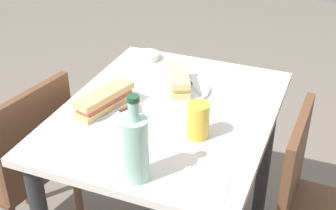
# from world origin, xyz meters

# --- Properties ---
(dining_table) EXTENTS (0.94, 0.75, 0.78)m
(dining_table) POSITION_xyz_m (0.00, 0.00, 0.63)
(dining_table) COLOR beige
(dining_table) RESTS_ON ground
(chair_far) EXTENTS (0.41, 0.41, 0.85)m
(chair_far) POSITION_xyz_m (-0.00, 0.57, 0.48)
(chair_far) COLOR brown
(chair_far) RESTS_ON ground
(chair_near) EXTENTS (0.46, 0.46, 0.85)m
(chair_near) POSITION_xyz_m (0.15, -0.57, 0.48)
(chair_near) COLOR brown
(chair_near) RESTS_ON ground
(plate_near) EXTENTS (0.25, 0.25, 0.01)m
(plate_near) POSITION_xyz_m (-0.15, -0.02, 0.79)
(plate_near) COLOR white
(plate_near) RESTS_ON dining_table
(baguette_sandwich_near) EXTENTS (0.22, 0.16, 0.07)m
(baguette_sandwich_near) POSITION_xyz_m (-0.15, -0.02, 0.83)
(baguette_sandwich_near) COLOR #DBB77A
(baguette_sandwich_near) RESTS_ON plate_near
(knife_near) EXTENTS (0.14, 0.13, 0.01)m
(knife_near) POSITION_xyz_m (-0.18, 0.02, 0.80)
(knife_near) COLOR silver
(knife_near) RESTS_ON plate_near
(plate_far) EXTENTS (0.25, 0.25, 0.01)m
(plate_far) POSITION_xyz_m (0.10, -0.21, 0.79)
(plate_far) COLOR white
(plate_far) RESTS_ON dining_table
(baguette_sandwich_far) EXTENTS (0.25, 0.13, 0.07)m
(baguette_sandwich_far) POSITION_xyz_m (0.10, -0.21, 0.83)
(baguette_sandwich_far) COLOR tan
(baguette_sandwich_far) RESTS_ON plate_far
(knife_far) EXTENTS (0.16, 0.10, 0.01)m
(knife_far) POSITION_xyz_m (0.10, -0.15, 0.80)
(knife_far) COLOR silver
(knife_far) RESTS_ON plate_far
(water_bottle) EXTENTS (0.08, 0.08, 0.28)m
(water_bottle) POSITION_xyz_m (0.39, 0.06, 0.89)
(water_bottle) COLOR #99C6B7
(water_bottle) RESTS_ON dining_table
(beer_glass) EXTENTS (0.07, 0.07, 0.12)m
(beer_glass) POSITION_xyz_m (0.12, 0.16, 0.84)
(beer_glass) COLOR gold
(beer_glass) RESTS_ON dining_table
(olive_bowl) EXTENTS (0.11, 0.11, 0.03)m
(olive_bowl) POSITION_xyz_m (-0.37, -0.25, 0.79)
(olive_bowl) COLOR silver
(olive_bowl) RESTS_ON dining_table
(paper_napkin) EXTENTS (0.16, 0.16, 0.00)m
(paper_napkin) POSITION_xyz_m (0.35, 0.25, 0.78)
(paper_napkin) COLOR white
(paper_napkin) RESTS_ON dining_table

